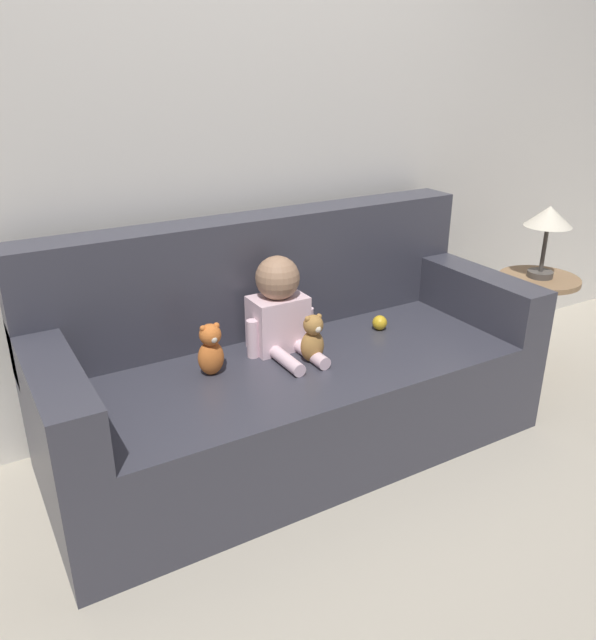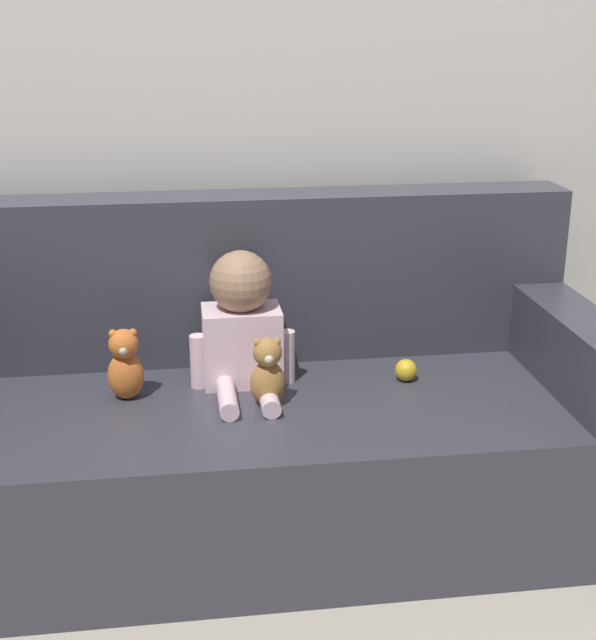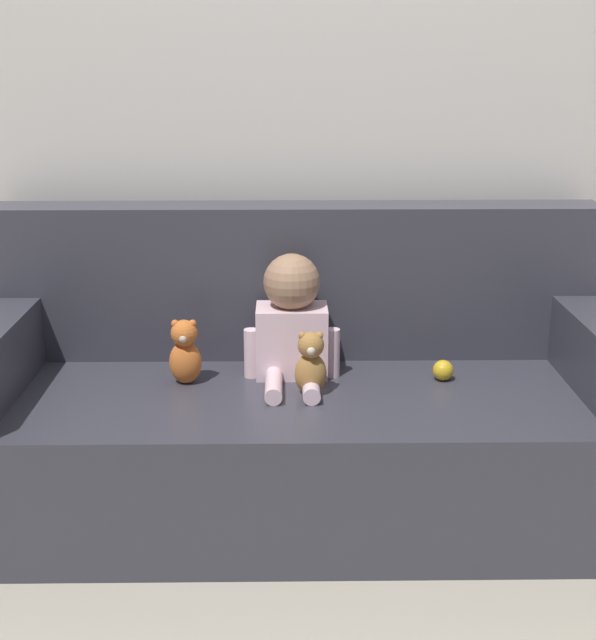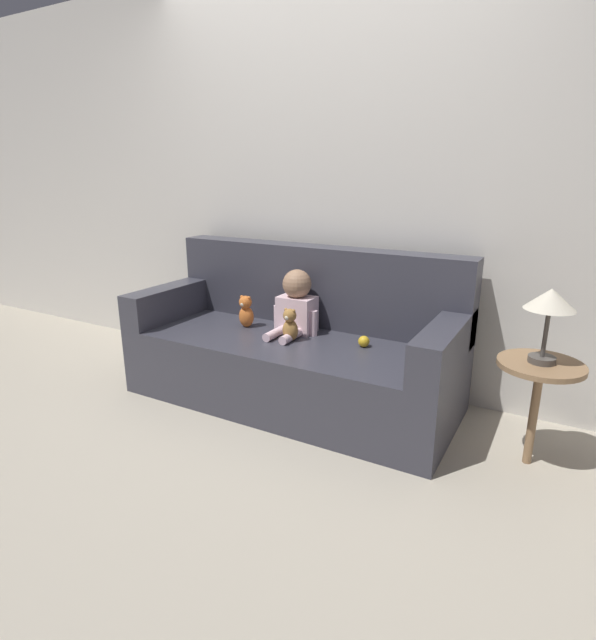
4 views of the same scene
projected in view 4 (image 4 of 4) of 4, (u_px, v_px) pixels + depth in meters
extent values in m
plane|color=#B7AD99|center=(291.00, 400.00, 3.09)|extent=(12.00, 12.00, 0.00)
cube|color=silver|center=(330.00, 181.00, 3.13)|extent=(8.00, 0.05, 2.60)
cube|color=#383842|center=(291.00, 369.00, 3.04)|extent=(1.97, 0.82, 0.41)
cube|color=#383842|center=(316.00, 285.00, 3.17)|extent=(1.97, 0.18, 0.50)
cube|color=#383842|center=(175.00, 300.00, 3.37)|extent=(0.16, 0.82, 0.22)
cube|color=#383842|center=(445.00, 344.00, 2.52)|extent=(0.16, 0.82, 0.22)
cube|color=silver|center=(297.00, 314.00, 3.05)|extent=(0.22, 0.15, 0.22)
sphere|color=#A37A5B|center=(297.00, 284.00, 2.99)|extent=(0.17, 0.17, 0.17)
cylinder|color=silver|center=(275.00, 334.00, 2.95)|extent=(0.05, 0.19, 0.05)
cylinder|color=silver|center=(291.00, 336.00, 2.90)|extent=(0.05, 0.19, 0.05)
cylinder|color=silver|center=(278.00, 317.00, 3.10)|extent=(0.05, 0.05, 0.15)
cylinder|color=silver|center=(313.00, 323.00, 2.98)|extent=(0.05, 0.05, 0.15)
ellipsoid|color=#AD7A3D|center=(290.00, 330.00, 2.89)|extent=(0.09, 0.08, 0.13)
sphere|color=#AD7A3D|center=(290.00, 315.00, 2.86)|extent=(0.08, 0.08, 0.08)
sphere|color=#AD7A3D|center=(286.00, 310.00, 2.86)|extent=(0.02, 0.02, 0.02)
sphere|color=#AD7A3D|center=(294.00, 311.00, 2.84)|extent=(0.02, 0.02, 0.02)
sphere|color=beige|center=(287.00, 318.00, 2.83)|extent=(0.03, 0.03, 0.03)
ellipsoid|color=orange|center=(246.00, 317.00, 3.15)|extent=(0.10, 0.08, 0.13)
sphere|color=orange|center=(245.00, 302.00, 3.12)|extent=(0.08, 0.08, 0.08)
sphere|color=orange|center=(242.00, 297.00, 3.12)|extent=(0.02, 0.02, 0.02)
sphere|color=orange|center=(249.00, 298.00, 3.10)|extent=(0.02, 0.02, 0.02)
sphere|color=beige|center=(242.00, 304.00, 3.09)|extent=(0.03, 0.03, 0.03)
sphere|color=gold|center=(364.00, 341.00, 2.80)|extent=(0.06, 0.06, 0.06)
cylinder|color=#93704C|center=(541.00, 365.00, 2.29)|extent=(0.38, 0.38, 0.02)
cylinder|color=#93704C|center=(533.00, 416.00, 2.36)|extent=(0.04, 0.04, 0.50)
cylinder|color=#4C4742|center=(542.00, 359.00, 2.28)|extent=(0.12, 0.12, 0.03)
cylinder|color=#4C4742|center=(546.00, 333.00, 2.24)|extent=(0.02, 0.02, 0.22)
cone|color=beige|center=(551.00, 299.00, 2.20)|extent=(0.22, 0.22, 0.10)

